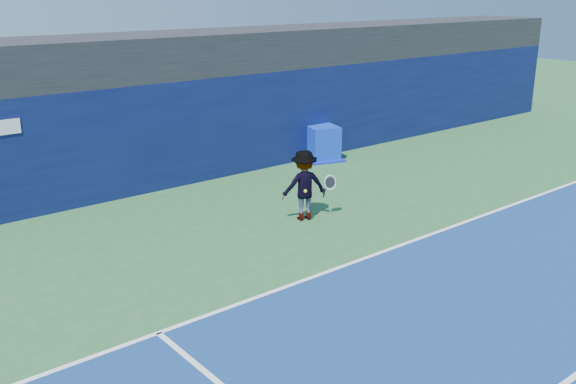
% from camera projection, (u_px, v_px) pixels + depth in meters
% --- Properties ---
extents(ground, '(80.00, 80.00, 0.00)m').
position_uv_depth(ground, '(490.00, 309.00, 11.43)').
color(ground, '#295D30').
rests_on(ground, ground).
extents(baseline, '(24.00, 0.10, 0.01)m').
position_uv_depth(baseline, '(369.00, 257.00, 13.64)').
color(baseline, white).
rests_on(baseline, ground).
extents(stadium_band, '(36.00, 3.00, 1.20)m').
position_uv_depth(stadium_band, '(164.00, 54.00, 18.83)').
color(stadium_band, black).
rests_on(stadium_band, back_wall_assembly).
extents(back_wall_assembly, '(36.00, 1.03, 3.00)m').
position_uv_depth(back_wall_assembly, '(185.00, 130.00, 18.73)').
color(back_wall_assembly, '#0B123E').
rests_on(back_wall_assembly, ground).
extents(equipment_cart, '(1.48, 1.48, 1.13)m').
position_uv_depth(equipment_cart, '(323.00, 145.00, 21.22)').
color(equipment_cart, '#0C2CB3').
rests_on(equipment_cart, ground).
extents(tennis_player, '(1.39, 1.00, 1.74)m').
position_uv_depth(tennis_player, '(304.00, 185.00, 15.65)').
color(tennis_player, white).
rests_on(tennis_player, ground).
extents(tennis_ball, '(0.08, 0.08, 0.08)m').
position_uv_depth(tennis_ball, '(305.00, 191.00, 15.22)').
color(tennis_ball, '#CFE919').
rests_on(tennis_ball, ground).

